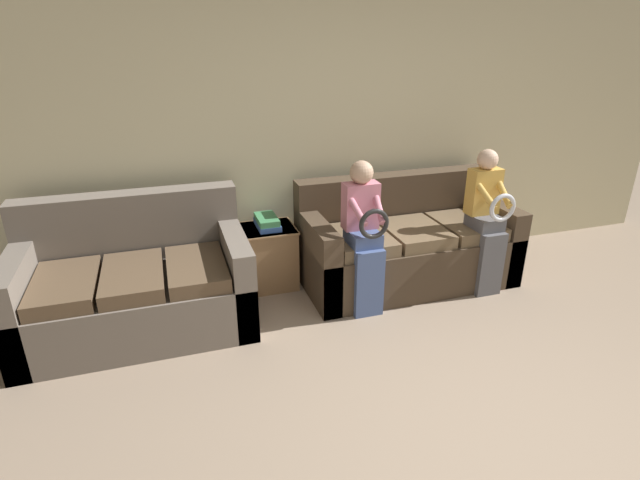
{
  "coord_description": "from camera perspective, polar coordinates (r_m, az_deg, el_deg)",
  "views": [
    {
      "loc": [
        -1.55,
        -1.46,
        2.12
      ],
      "look_at": [
        -0.55,
        1.64,
        0.75
      ],
      "focal_mm": 28.0,
      "sensor_mm": 36.0,
      "label": 1
    }
  ],
  "objects": [
    {
      "name": "couch_main",
      "position": [
        4.56,
        9.72,
        -0.61
      ],
      "size": [
        1.86,
        0.87,
        0.92
      ],
      "color": "#473828",
      "rests_on": "ground_plane"
    },
    {
      "name": "couch_side",
      "position": [
        4.04,
        -20.26,
        -4.95
      ],
      "size": [
        1.67,
        0.97,
        0.98
      ],
      "color": "#70665B",
      "rests_on": "ground_plane"
    },
    {
      "name": "child_right_seated",
      "position": [
        4.44,
        18.56,
        2.7
      ],
      "size": [
        0.27,
        0.37,
        1.23
      ],
      "color": "#56565B",
      "rests_on": "ground_plane"
    },
    {
      "name": "wall_back",
      "position": [
        4.58,
        2.29,
        12.1
      ],
      "size": [
        7.27,
        0.06,
        2.55
      ],
      "color": "beige",
      "rests_on": "ground_plane"
    },
    {
      "name": "child_left_seated",
      "position": [
        3.91,
        5.07,
        1.09
      ],
      "size": [
        0.28,
        0.38,
        1.22
      ],
      "color": "#475B8E",
      "rests_on": "ground_plane"
    },
    {
      "name": "book_stack",
      "position": [
        4.33,
        -6.07,
        2.07
      ],
      "size": [
        0.18,
        0.32,
        0.1
      ],
      "color": "#33569E",
      "rests_on": "side_shelf"
    },
    {
      "name": "side_shelf",
      "position": [
        4.44,
        -5.94,
        -1.81
      ],
      "size": [
        0.48,
        0.42,
        0.55
      ],
      "color": "olive",
      "rests_on": "ground_plane"
    }
  ]
}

